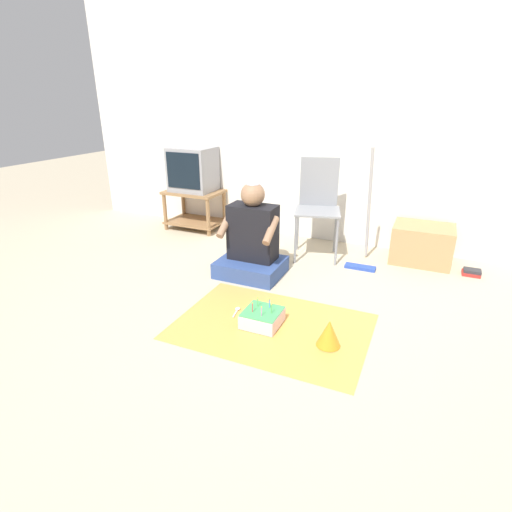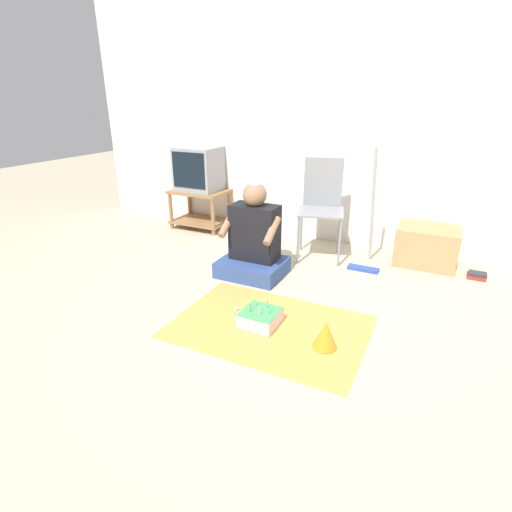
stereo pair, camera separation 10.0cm
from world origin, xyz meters
TOP-DOWN VIEW (x-y plane):
  - ground_plane at (0.00, 0.00)m, footprint 16.00×16.00m
  - wall_back at (0.00, 2.04)m, footprint 6.40×0.06m
  - tv_stand at (-1.69, 1.78)m, footprint 0.65×0.45m
  - tv at (-1.69, 1.79)m, footprint 0.48×0.41m
  - folding_chair at (-0.13, 1.55)m, footprint 0.51×0.50m
  - cardboard_box_stack at (0.86, 1.77)m, footprint 0.54×0.43m
  - dust_mop at (0.37, 1.43)m, footprint 0.28×0.35m
  - book_pile at (1.31, 1.62)m, footprint 0.15×0.12m
  - person_seated at (-0.51, 0.85)m, footprint 0.56×0.47m
  - party_cloth at (-0.01, 0.08)m, footprint 1.33×0.93m
  - birthday_cake at (-0.08, 0.08)m, footprint 0.25×0.25m
  - party_hat_blue at (0.40, 0.02)m, footprint 0.16×0.16m
  - plastic_spoon_near at (-0.33, 0.18)m, footprint 0.04×0.14m
  - plastic_spoon_far at (-0.21, 0.15)m, footprint 0.04×0.15m

SIDE VIEW (x-z plane):
  - ground_plane at x=0.00m, z-range 0.00..0.00m
  - party_cloth at x=-0.01m, z-range 0.00..0.01m
  - plastic_spoon_near at x=-0.33m, z-range 0.01..0.02m
  - plastic_spoon_far at x=-0.21m, z-range 0.01..0.02m
  - book_pile at x=1.31m, z-range 0.00..0.05m
  - birthday_cake at x=-0.08m, z-range -0.03..0.15m
  - party_hat_blue at x=0.40m, z-range 0.01..0.19m
  - cardboard_box_stack at x=0.86m, z-range 0.00..0.36m
  - tv_stand at x=-1.69m, z-range 0.04..0.51m
  - person_seated at x=-0.51m, z-range -0.15..0.75m
  - dust_mop at x=0.37m, z-range -0.24..0.87m
  - folding_chair at x=-0.13m, z-range 0.07..1.03m
  - tv at x=-1.69m, z-range 0.46..0.96m
  - wall_back at x=0.00m, z-range 0.00..2.55m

